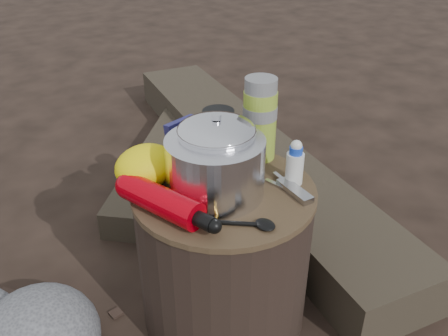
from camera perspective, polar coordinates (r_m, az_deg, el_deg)
ground at (r=1.46m, az=-0.00°, el=-16.49°), size 60.00×60.00×0.00m
stump at (r=1.31m, az=-0.00°, el=-10.21°), size 0.46×0.46×0.42m
log_main at (r=2.04m, az=2.64°, el=1.54°), size 0.75×1.97×0.16m
log_small at (r=2.19m, az=-5.86°, el=2.65°), size 1.07×1.05×0.11m
foil_windscreen at (r=1.14m, az=-1.05°, el=0.14°), size 0.24×0.24×0.14m
camping_pot at (r=1.16m, az=-0.88°, el=1.74°), size 0.18×0.18×0.18m
fuel_bottle at (r=1.09m, az=-7.45°, el=-3.91°), size 0.14×0.29×0.07m
thermos at (r=1.29m, az=4.26°, el=5.78°), size 0.09×0.09×0.22m
travel_mug at (r=1.33m, az=-0.67°, el=4.30°), size 0.08×0.08×0.12m
stuff_sack at (r=1.19m, az=-9.29°, el=0.19°), size 0.16×0.13×0.11m
food_pouch at (r=1.28m, az=-4.87°, el=3.09°), size 0.10×0.04×0.12m
multitool at (r=1.18m, az=8.39°, el=-2.69°), size 0.05×0.11×0.02m
pot_grabber at (r=1.19m, az=7.65°, el=-2.49°), size 0.04×0.14×0.01m
spork at (r=1.06m, az=0.95°, el=-6.50°), size 0.14×0.13×0.01m
squeeze_bottle at (r=1.20m, az=8.41°, el=0.41°), size 0.04×0.04×0.10m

